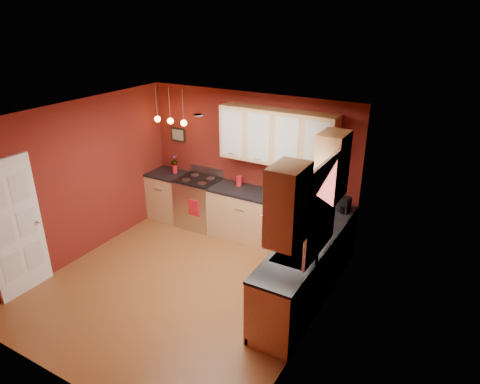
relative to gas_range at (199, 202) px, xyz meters
The scene contains 27 objects.
floor 2.08m from the gas_range, 62.94° to the right, with size 4.20×4.20×0.00m, color brown.
ceiling 2.93m from the gas_range, 62.94° to the right, with size 4.00×4.20×0.02m, color white.
wall_back 1.27m from the gas_range, 18.02° to the left, with size 4.00×0.02×2.60m, color maroon.
wall_front 4.09m from the gas_range, 76.73° to the right, with size 4.00×0.02×2.60m, color maroon.
wall_left 2.25m from the gas_range, 120.95° to the right, with size 0.02×4.20×2.60m, color maroon.
wall_right 3.53m from the gas_range, 31.66° to the right, with size 0.02×4.20×2.60m, color maroon.
base_cabinets_back_left 0.73m from the gas_range, behind, with size 0.70×0.60×0.90m, color tan.
base_cabinets_back_right 1.65m from the gas_range, ahead, with size 2.54×0.60×0.90m, color tan.
base_cabinets_right 2.95m from the gas_range, 27.27° to the right, with size 0.60×2.10×0.90m, color tan.
counter_back_left 0.85m from the gas_range, behind, with size 0.70×0.62×0.04m, color black.
counter_back_right 1.71m from the gas_range, ahead, with size 2.54×0.62×0.04m, color black.
counter_right 2.98m from the gas_range, 27.27° to the right, with size 0.62×2.10×0.04m, color black.
gas_range is the anchor object (origin of this frame).
dishwasher_front 2.04m from the gas_range, ahead, with size 0.60×0.02×0.80m, color silver.
sink 3.05m from the gas_range, 29.78° to the right, with size 0.50×0.70×0.33m.
window 3.48m from the gas_range, 27.40° to the right, with size 0.06×1.02×1.22m.
door_left_wall 3.22m from the gas_range, 109.27° to the right, with size 0.12×0.82×2.05m.
upper_cabinets_back 2.12m from the gas_range, ahead, with size 2.00×0.35×0.90m, color tan.
upper_cabinets_right 3.45m from the gas_range, 28.26° to the right, with size 0.35×1.95×0.90m, color tan.
wall_picture 1.36m from the gas_range, 156.09° to the left, with size 0.32×0.03×0.26m, color black.
pendant_lights 1.62m from the gas_range, behind, with size 0.71×0.11×0.66m.
red_canister 0.98m from the gas_range, ahead, with size 0.12×0.12×0.18m.
red_vase 0.82m from the gas_range, behind, with size 0.10×0.10×0.16m, color #AE121E.
flowers 0.94m from the gas_range, behind, with size 0.12×0.12×0.22m, color #AE121E.
coffee_maker 2.83m from the gas_range, ahead, with size 0.20×0.20×0.25m.
soap_pump 3.33m from the gas_range, 28.90° to the right, with size 0.09×0.10×0.21m, color silver.
dish_towel 0.35m from the gas_range, 72.57° to the right, with size 0.23×0.02×0.31m, color #AE121E.
Camera 1 is at (3.44, -4.24, 3.88)m, focal length 32.00 mm.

